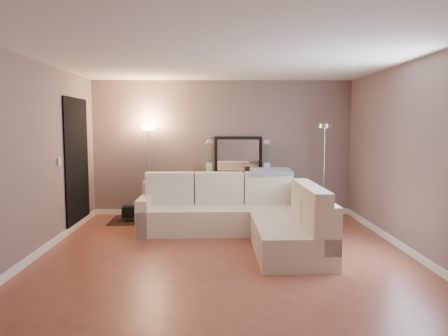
{
  "coord_description": "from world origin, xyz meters",
  "views": [
    {
      "loc": [
        -0.12,
        -5.72,
        1.74
      ],
      "look_at": [
        0.0,
        0.8,
        1.1
      ],
      "focal_mm": 35.0,
      "sensor_mm": 36.0,
      "label": 1
    }
  ],
  "objects_px": {
    "console_table": "(234,193)",
    "floor_lamp_lit": "(149,153)",
    "sectional_sofa": "(246,215)",
    "floor_lamp_unlit": "(324,152)"
  },
  "relations": [
    {
      "from": "console_table",
      "to": "floor_lamp_lit",
      "type": "bearing_deg",
      "value": 179.17
    },
    {
      "from": "sectional_sofa",
      "to": "floor_lamp_unlit",
      "type": "xyz_separation_m",
      "value": [
        1.53,
        1.31,
        0.89
      ]
    },
    {
      "from": "console_table",
      "to": "sectional_sofa",
      "type": "bearing_deg",
      "value": -85.39
    },
    {
      "from": "floor_lamp_lit",
      "to": "floor_lamp_unlit",
      "type": "height_order",
      "value": "floor_lamp_unlit"
    },
    {
      "from": "sectional_sofa",
      "to": "console_table",
      "type": "height_order",
      "value": "sectional_sofa"
    },
    {
      "from": "console_table",
      "to": "floor_lamp_unlit",
      "type": "distance_m",
      "value": 1.86
    },
    {
      "from": "sectional_sofa",
      "to": "floor_lamp_lit",
      "type": "distance_m",
      "value": 2.5
    },
    {
      "from": "floor_lamp_lit",
      "to": "floor_lamp_unlit",
      "type": "relative_size",
      "value": 0.97
    },
    {
      "from": "console_table",
      "to": "floor_lamp_lit",
      "type": "height_order",
      "value": "floor_lamp_lit"
    },
    {
      "from": "sectional_sofa",
      "to": "floor_lamp_lit",
      "type": "height_order",
      "value": "floor_lamp_lit"
    }
  ]
}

